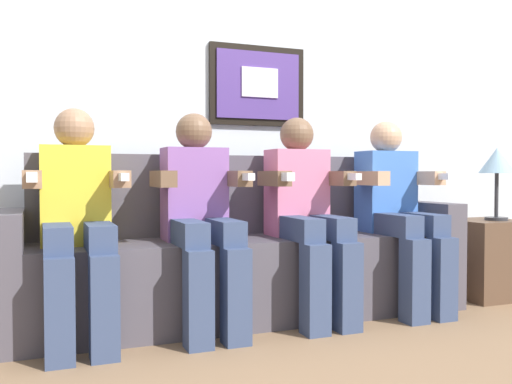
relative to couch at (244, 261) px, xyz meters
The scene contains 9 objects.
ground_plane 0.45m from the couch, 90.00° to the right, with size 6.40×6.40×0.00m, color #8C6B4C.
back_wall_assembly 1.08m from the couch, 89.25° to the left, with size 4.92×0.10×2.60m.
couch is the anchor object (origin of this frame).
person_leftmost 0.95m from the couch, 169.26° to the right, with size 0.46×0.56×1.11m.
person_left_center 0.45m from the couch, 150.39° to the right, with size 0.46×0.56×1.11m.
person_right_center 0.45m from the couch, 29.64° to the right, with size 0.46×0.56×1.11m.
person_rightmost 0.95m from the couch, 10.70° to the right, with size 0.46×0.56×1.11m.
side_table_right 1.62m from the couch, ahead, with size 0.40×0.40×0.50m.
table_lamp 1.75m from the couch, ahead, with size 0.22×0.22×0.46m.
Camera 1 is at (-1.06, -2.53, 0.79)m, focal length 38.90 mm.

